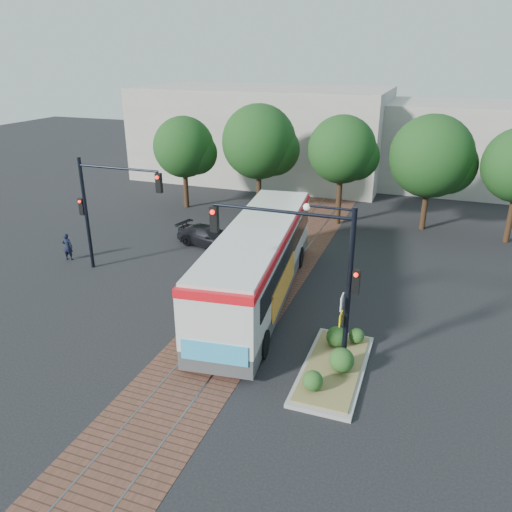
# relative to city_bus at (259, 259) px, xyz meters

# --- Properties ---
(ground) EXTENTS (120.00, 120.00, 0.00)m
(ground) POSITION_rel_city_bus_xyz_m (-0.20, -3.65, -1.99)
(ground) COLOR black
(ground) RESTS_ON ground
(trackbed) EXTENTS (3.60, 40.00, 0.02)m
(trackbed) POSITION_rel_city_bus_xyz_m (-0.20, 0.35, -1.98)
(trackbed) COLOR brown
(trackbed) RESTS_ON ground
(tree_row) EXTENTS (26.40, 5.60, 7.67)m
(tree_row) POSITION_rel_city_bus_xyz_m (1.01, 12.77, 2.86)
(tree_row) COLOR #382314
(tree_row) RESTS_ON ground
(warehouses) EXTENTS (40.00, 13.00, 8.00)m
(warehouses) POSITION_rel_city_bus_xyz_m (-0.73, 25.10, 1.82)
(warehouses) COLOR #ADA899
(warehouses) RESTS_ON ground
(city_bus) EXTENTS (4.34, 13.58, 3.57)m
(city_bus) POSITION_rel_city_bus_xyz_m (0.00, 0.00, 0.00)
(city_bus) COLOR #424244
(city_bus) RESTS_ON ground
(traffic_island) EXTENTS (2.20, 5.20, 1.13)m
(traffic_island) POSITION_rel_city_bus_xyz_m (4.62, -4.55, -1.66)
(traffic_island) COLOR gray
(traffic_island) RESTS_ON ground
(signal_pole_main) EXTENTS (5.49, 0.46, 6.00)m
(signal_pole_main) POSITION_rel_city_bus_xyz_m (3.66, -4.46, 2.17)
(signal_pole_main) COLOR black
(signal_pole_main) RESTS_ON ground
(signal_pole_left) EXTENTS (4.99, 0.34, 6.00)m
(signal_pole_left) POSITION_rel_city_bus_xyz_m (-8.57, 0.34, 1.87)
(signal_pole_left) COLOR black
(signal_pole_left) RESTS_ON ground
(officer) EXTENTS (0.64, 0.50, 1.56)m
(officer) POSITION_rel_city_bus_xyz_m (-11.63, 0.77, -1.21)
(officer) COLOR black
(officer) RESTS_ON ground
(parked_car) EXTENTS (4.44, 2.60, 1.21)m
(parked_car) POSITION_rel_city_bus_xyz_m (-5.15, 5.48, -1.39)
(parked_car) COLOR black
(parked_car) RESTS_ON ground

